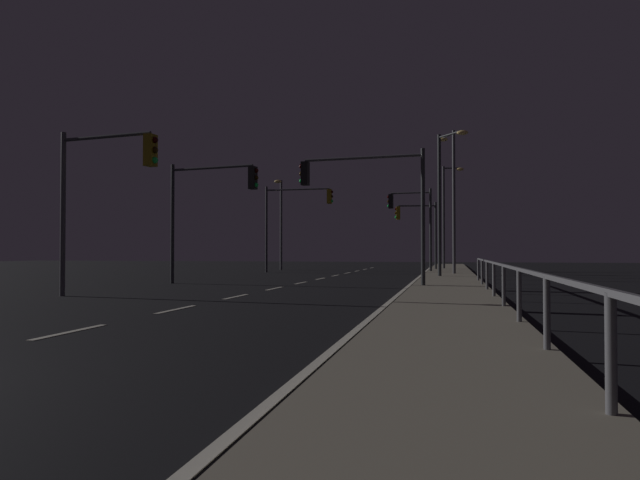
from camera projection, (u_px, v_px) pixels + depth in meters
ground_plane at (278, 288)px, 22.24m from camera, size 112.00×112.00×0.00m
sidewalk_right at (449, 288)px, 20.82m from camera, size 2.77×77.00×0.14m
lane_markings_center at (301, 283)px, 25.66m from camera, size 0.14×50.00×0.01m
lane_edge_line at (413, 282)px, 26.06m from camera, size 0.14×53.00×0.01m
traffic_light_far_center at (417, 222)px, 41.85m from camera, size 3.01×0.63×4.84m
traffic_light_near_right at (294, 211)px, 38.35m from camera, size 4.71×0.39×5.79m
traffic_light_mid_left at (366, 189)px, 22.49m from camera, size 5.03×0.62×5.19m
traffic_light_far_left at (209, 198)px, 24.74m from camera, size 4.26×0.84×5.25m
traffic_light_near_left at (412, 214)px, 37.70m from camera, size 2.92×0.44×5.36m
traffic_light_mid_right at (103, 179)px, 17.71m from camera, size 3.60×0.69×5.20m
street_lamp_corner at (452, 189)px, 33.45m from camera, size 0.98×1.58×8.27m
street_lamp_median at (447, 208)px, 43.19m from camera, size 1.58×0.36×7.68m
street_lamp_mid_block at (281, 216)px, 43.27m from camera, size 0.56×1.54×6.81m
street_lamp_far_end at (444, 190)px, 29.56m from camera, size 1.51×1.76×7.35m
barrier_fence at (504, 274)px, 13.40m from camera, size 0.09×24.40×0.98m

